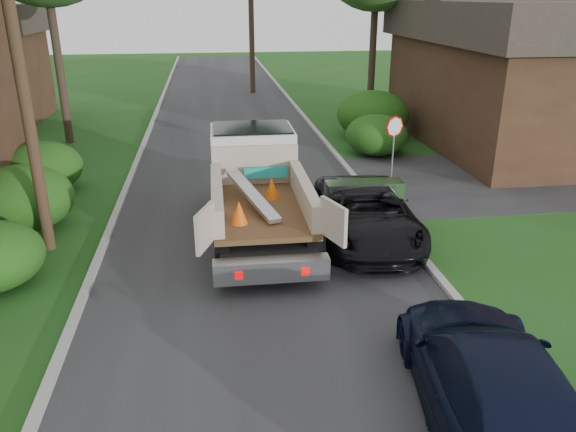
# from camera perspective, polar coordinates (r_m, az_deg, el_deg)

# --- Properties ---
(ground) EXTENTS (120.00, 120.00, 0.00)m
(ground) POSITION_cam_1_polar(r_m,az_deg,el_deg) (11.36, -1.10, -12.21)
(ground) COLOR #1D4915
(ground) RESTS_ON ground
(road) EXTENTS (8.00, 90.00, 0.02)m
(road) POSITION_cam_1_polar(r_m,az_deg,el_deg) (20.41, -4.55, 3.46)
(road) COLOR #28282B
(road) RESTS_ON ground
(side_street) EXTENTS (16.00, 7.00, 0.02)m
(side_street) POSITION_cam_1_polar(r_m,az_deg,el_deg) (23.44, 26.41, 3.63)
(side_street) COLOR #28282B
(side_street) RESTS_ON ground
(curb_left) EXTENTS (0.20, 90.00, 0.12)m
(curb_left) POSITION_cam_1_polar(r_m,az_deg,el_deg) (20.58, -16.02, 2.98)
(curb_left) COLOR #9E9E99
(curb_left) RESTS_ON ground
(curb_right) EXTENTS (0.20, 90.00, 0.12)m
(curb_right) POSITION_cam_1_polar(r_m,az_deg,el_deg) (21.02, 6.70, 4.07)
(curb_right) COLOR #9E9E99
(curb_right) RESTS_ON ground
(stop_sign) EXTENTS (0.71, 0.32, 2.48)m
(stop_sign) POSITION_cam_1_polar(r_m,az_deg,el_deg) (19.96, 10.71, 8.02)
(stop_sign) COLOR slate
(stop_sign) RESTS_ON ground
(utility_pole) EXTENTS (2.42, 1.25, 10.00)m
(utility_pole) POSITION_cam_1_polar(r_m,az_deg,el_deg) (15.06, -25.85, 15.15)
(utility_pole) COLOR #382619
(utility_pole) RESTS_ON ground
(house_right) EXTENTS (9.72, 12.96, 6.20)m
(house_right) POSITION_cam_1_polar(r_m,az_deg,el_deg) (27.49, 23.55, 13.21)
(house_right) COLOR #382217
(house_right) RESTS_ON ground
(hedge_left_b) EXTENTS (2.86, 2.86, 1.87)m
(hedge_left_b) POSITION_cam_1_polar(r_m,az_deg,el_deg) (17.61, -25.43, 1.60)
(hedge_left_b) COLOR #14430F
(hedge_left_b) RESTS_ON ground
(hedge_left_c) EXTENTS (2.60, 2.60, 1.70)m
(hedge_left_c) POSITION_cam_1_polar(r_m,az_deg,el_deg) (20.92, -23.59, 4.57)
(hedge_left_c) COLOR #14430F
(hedge_left_c) RESTS_ON ground
(hedge_right_a) EXTENTS (2.60, 2.60, 1.70)m
(hedge_right_a) POSITION_cam_1_polar(r_m,az_deg,el_deg) (24.05, 8.96, 8.13)
(hedge_right_a) COLOR #14430F
(hedge_right_a) RESTS_ON ground
(hedge_right_b) EXTENTS (3.38, 3.38, 2.21)m
(hedge_right_b) POSITION_cam_1_polar(r_m,az_deg,el_deg) (27.01, 8.61, 10.16)
(hedge_right_b) COLOR #14430F
(hedge_right_b) RESTS_ON ground
(flatbed_truck) EXTENTS (3.25, 6.95, 2.62)m
(flatbed_truck) POSITION_cam_1_polar(r_m,az_deg,el_deg) (16.21, -3.30, 3.95)
(flatbed_truck) COLOR black
(flatbed_truck) RESTS_ON ground
(black_pickup) EXTENTS (2.97, 5.60, 1.50)m
(black_pickup) POSITION_cam_1_polar(r_m,az_deg,el_deg) (15.52, 7.99, 0.31)
(black_pickup) COLOR black
(black_pickup) RESTS_ON ground
(navy_suv) EXTENTS (2.97, 5.65, 1.56)m
(navy_suv) POSITION_cam_1_polar(r_m,az_deg,el_deg) (9.52, 19.95, -15.49)
(navy_suv) COLOR black
(navy_suv) RESTS_ON ground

